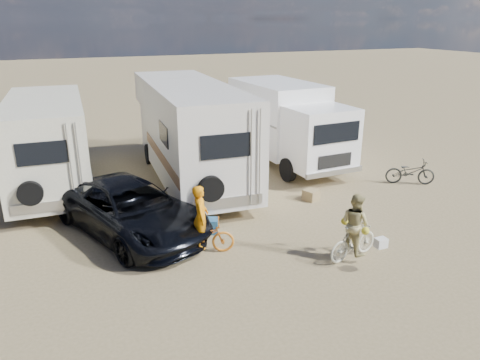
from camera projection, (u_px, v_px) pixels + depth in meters
name	position (u px, v px, depth m)	size (l,w,h in m)	color
ground	(270.00, 259.00, 11.90)	(140.00, 140.00, 0.00)	#927E57
rv_main	(190.00, 134.00, 17.16)	(2.72, 8.89, 3.71)	white
rv_left	(49.00, 146.00, 16.16)	(2.52, 6.87, 3.32)	beige
box_truck	(288.00, 125.00, 19.24)	(2.60, 6.65, 3.39)	white
dark_suv	(131.00, 209.00, 13.13)	(2.52, 5.46, 1.52)	black
bike_man	(201.00, 237.00, 12.12)	(0.61, 1.76, 0.92)	orange
bike_woman	(353.00, 241.00, 11.83)	(0.46, 1.62, 0.97)	beige
rider_man	(201.00, 223.00, 11.99)	(0.63, 0.41, 1.73)	orange
rider_woman	(355.00, 230.00, 11.72)	(0.79, 0.61, 1.62)	tan
bike_parked	(410.00, 172.00, 17.21)	(0.63, 1.81, 0.95)	#232523
cooler	(209.00, 226.00, 13.33)	(0.54, 0.39, 0.43)	#265A84
crate	(311.00, 195.00, 15.76)	(0.45, 0.45, 0.36)	olive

